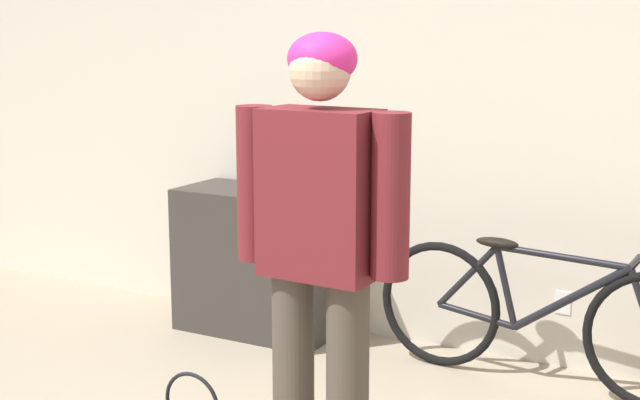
{
  "coord_description": "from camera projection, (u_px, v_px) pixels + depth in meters",
  "views": [
    {
      "loc": [
        1.56,
        -2.12,
        1.74
      ],
      "look_at": [
        0.02,
        0.7,
        1.12
      ],
      "focal_mm": 50.0,
      "sensor_mm": 36.0,
      "label": 1
    }
  ],
  "objects": [
    {
      "name": "wall_back",
      "position": [
        469.0,
        113.0,
        4.7
      ],
      "size": [
        8.0,
        0.07,
        2.6
      ],
      "color": "beige",
      "rests_on": "ground_plane"
    },
    {
      "name": "side_shelf",
      "position": [
        259.0,
        261.0,
        5.15
      ],
      "size": [
        0.92,
        0.48,
        0.83
      ],
      "color": "#38332D",
      "rests_on": "ground_plane"
    },
    {
      "name": "person",
      "position": [
        320.0,
        230.0,
        3.29
      ],
      "size": [
        0.71,
        0.26,
        1.73
      ],
      "rotation": [
        0.0,
        0.0,
        -0.04
      ],
      "color": "#4C4238",
      "rests_on": "ground_plane"
    },
    {
      "name": "bicycle",
      "position": [
        540.0,
        317.0,
        4.34
      ],
      "size": [
        1.74,
        0.46,
        0.73
      ],
      "rotation": [
        0.0,
        0.0,
        -0.06
      ],
      "color": "black",
      "rests_on": "ground_plane"
    },
    {
      "name": "banana",
      "position": [
        269.0,
        188.0,
        5.03
      ],
      "size": [
        0.36,
        0.1,
        0.04
      ],
      "color": "#EAD64C",
      "rests_on": "side_shelf"
    }
  ]
}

